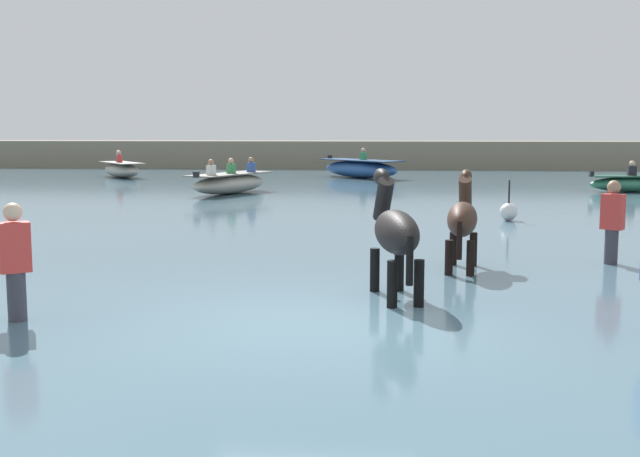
{
  "coord_description": "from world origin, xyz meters",
  "views": [
    {
      "loc": [
        0.81,
        -8.37,
        2.43
      ],
      "look_at": [
        -0.2,
        3.92,
        0.85
      ],
      "focal_mm": 44.47,
      "sensor_mm": 36.0,
      "label": 1
    }
  ],
  "objects_px": {
    "boat_distant_east": "(122,170)",
    "channel_buoy": "(509,212)",
    "boat_distant_west": "(632,183)",
    "horse_lead_black": "(395,235)",
    "boat_near_port": "(230,183)",
    "person_onlooker_left": "(16,273)",
    "person_spectator_far": "(612,230)",
    "horse_trailing_dark_bay": "(462,222)",
    "boat_near_starboard": "(361,169)"
  },
  "relations": [
    {
      "from": "boat_distant_east",
      "to": "channel_buoy",
      "type": "bearing_deg",
      "value": -46.23
    },
    {
      "from": "boat_distant_east",
      "to": "boat_distant_west",
      "type": "relative_size",
      "value": 1.12
    },
    {
      "from": "horse_lead_black",
      "to": "boat_near_port",
      "type": "distance_m",
      "value": 15.81
    },
    {
      "from": "boat_distant_west",
      "to": "boat_distant_east",
      "type": "bearing_deg",
      "value": 162.48
    },
    {
      "from": "horse_lead_black",
      "to": "channel_buoy",
      "type": "relative_size",
      "value": 2.09
    },
    {
      "from": "horse_lead_black",
      "to": "boat_distant_east",
      "type": "distance_m",
      "value": 25.19
    },
    {
      "from": "channel_buoy",
      "to": "boat_distant_east",
      "type": "bearing_deg",
      "value": 133.77
    },
    {
      "from": "boat_near_port",
      "to": "person_onlooker_left",
      "type": "xyz_separation_m",
      "value": [
        0.91,
        -16.5,
        0.19
      ]
    },
    {
      "from": "person_spectator_far",
      "to": "horse_trailing_dark_bay",
      "type": "bearing_deg",
      "value": -164.19
    },
    {
      "from": "horse_lead_black",
      "to": "person_spectator_far",
      "type": "bearing_deg",
      "value": 38.91
    },
    {
      "from": "boat_near_starboard",
      "to": "person_onlooker_left",
      "type": "relative_size",
      "value": 2.35
    },
    {
      "from": "person_onlooker_left",
      "to": "channel_buoy",
      "type": "relative_size",
      "value": 1.8
    },
    {
      "from": "boat_near_port",
      "to": "channel_buoy",
      "type": "bearing_deg",
      "value": -41.15
    },
    {
      "from": "boat_distant_west",
      "to": "person_spectator_far",
      "type": "distance_m",
      "value": 14.67
    },
    {
      "from": "horse_trailing_dark_bay",
      "to": "person_onlooker_left",
      "type": "height_order",
      "value": "horse_trailing_dark_bay"
    },
    {
      "from": "horse_trailing_dark_bay",
      "to": "boat_distant_west",
      "type": "distance_m",
      "value": 16.14
    },
    {
      "from": "horse_lead_black",
      "to": "boat_near_starboard",
      "type": "height_order",
      "value": "horse_lead_black"
    },
    {
      "from": "person_onlooker_left",
      "to": "person_spectator_far",
      "type": "relative_size",
      "value": 1.0
    },
    {
      "from": "person_spectator_far",
      "to": "channel_buoy",
      "type": "height_order",
      "value": "person_spectator_far"
    },
    {
      "from": "horse_lead_black",
      "to": "person_spectator_far",
      "type": "height_order",
      "value": "horse_lead_black"
    },
    {
      "from": "boat_distant_east",
      "to": "boat_near_port",
      "type": "distance_m",
      "value": 9.75
    },
    {
      "from": "horse_trailing_dark_bay",
      "to": "boat_near_starboard",
      "type": "distance_m",
      "value": 21.23
    },
    {
      "from": "boat_distant_east",
      "to": "person_spectator_far",
      "type": "bearing_deg",
      "value": -54.16
    },
    {
      "from": "horse_lead_black",
      "to": "person_onlooker_left",
      "type": "xyz_separation_m",
      "value": [
        -4.09,
        -1.51,
        -0.25
      ]
    },
    {
      "from": "horse_trailing_dark_bay",
      "to": "person_onlooker_left",
      "type": "bearing_deg",
      "value": -145.22
    },
    {
      "from": "boat_distant_east",
      "to": "person_onlooker_left",
      "type": "bearing_deg",
      "value": -73.89
    },
    {
      "from": "boat_near_port",
      "to": "channel_buoy",
      "type": "xyz_separation_m",
      "value": [
        7.64,
        -6.68,
        -0.13
      ]
    },
    {
      "from": "boat_near_starboard",
      "to": "boat_near_port",
      "type": "distance_m",
      "value": 9.03
    },
    {
      "from": "horse_trailing_dark_bay",
      "to": "person_spectator_far",
      "type": "height_order",
      "value": "horse_trailing_dark_bay"
    },
    {
      "from": "boat_near_port",
      "to": "person_spectator_far",
      "type": "bearing_deg",
      "value": -55.89
    },
    {
      "from": "horse_lead_black",
      "to": "person_spectator_far",
      "type": "relative_size",
      "value": 1.16
    },
    {
      "from": "boat_near_starboard",
      "to": "person_spectator_far",
      "type": "bearing_deg",
      "value": -77.7
    },
    {
      "from": "horse_lead_black",
      "to": "boat_distant_east",
      "type": "relative_size",
      "value": 0.63
    },
    {
      "from": "person_spectator_far",
      "to": "channel_buoy",
      "type": "xyz_separation_m",
      "value": [
        -0.69,
        5.62,
        -0.32
      ]
    },
    {
      "from": "horse_trailing_dark_bay",
      "to": "person_onlooker_left",
      "type": "relative_size",
      "value": 1.09
    },
    {
      "from": "channel_buoy",
      "to": "boat_near_port",
      "type": "bearing_deg",
      "value": 138.85
    },
    {
      "from": "boat_distant_east",
      "to": "person_onlooker_left",
      "type": "height_order",
      "value": "person_onlooker_left"
    },
    {
      "from": "channel_buoy",
      "to": "horse_trailing_dark_bay",
      "type": "bearing_deg",
      "value": -104.59
    },
    {
      "from": "boat_distant_east",
      "to": "boat_near_port",
      "type": "xyz_separation_m",
      "value": [
        6.06,
        -7.63,
        0.01
      ]
    },
    {
      "from": "horse_trailing_dark_bay",
      "to": "boat_distant_east",
      "type": "relative_size",
      "value": 0.59
    },
    {
      "from": "horse_lead_black",
      "to": "person_onlooker_left",
      "type": "relative_size",
      "value": 1.16
    },
    {
      "from": "boat_distant_east",
      "to": "boat_distant_west",
      "type": "distance_m",
      "value": 19.81
    },
    {
      "from": "person_onlooker_left",
      "to": "person_spectator_far",
      "type": "height_order",
      "value": "same"
    },
    {
      "from": "horse_lead_black",
      "to": "horse_trailing_dark_bay",
      "type": "xyz_separation_m",
      "value": [
        1.01,
        2.04,
        -0.07
      ]
    },
    {
      "from": "boat_distant_west",
      "to": "channel_buoy",
      "type": "height_order",
      "value": "boat_distant_west"
    },
    {
      "from": "boat_near_starboard",
      "to": "person_onlooker_left",
      "type": "xyz_separation_m",
      "value": [
        -2.96,
        -24.66,
        0.15
      ]
    },
    {
      "from": "horse_trailing_dark_bay",
      "to": "channel_buoy",
      "type": "bearing_deg",
      "value": 75.41
    },
    {
      "from": "boat_distant_east",
      "to": "person_onlooker_left",
      "type": "distance_m",
      "value": 25.12
    },
    {
      "from": "horse_trailing_dark_bay",
      "to": "person_spectator_far",
      "type": "relative_size",
      "value": 1.09
    },
    {
      "from": "person_onlooker_left",
      "to": "horse_lead_black",
      "type": "bearing_deg",
      "value": 20.22
    }
  ]
}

